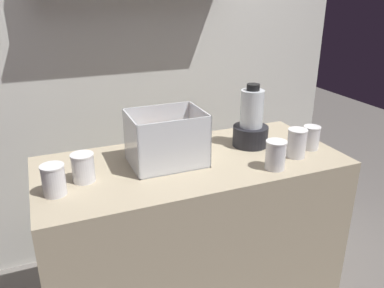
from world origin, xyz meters
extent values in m
cube|color=tan|center=(0.00, 0.00, 0.45)|extent=(1.40, 0.64, 0.90)
cube|color=silver|center=(0.00, 0.77, 1.25)|extent=(2.60, 0.04, 2.50)
cube|color=white|center=(-0.11, 0.02, 0.90)|extent=(0.33, 0.25, 0.01)
cube|color=white|center=(-0.11, -0.10, 1.02)|extent=(0.33, 0.01, 0.24)
cube|color=white|center=(-0.11, 0.14, 1.02)|extent=(0.33, 0.01, 0.24)
cube|color=white|center=(-0.27, 0.02, 1.02)|extent=(0.01, 0.25, 0.24)
cube|color=white|center=(0.05, 0.02, 1.02)|extent=(0.01, 0.25, 0.24)
cone|color=orange|center=(-0.13, 0.02, 0.92)|extent=(0.19, 0.09, 0.03)
cone|color=orange|center=(-0.14, 0.03, 0.92)|extent=(0.06, 0.19, 0.03)
cone|color=orange|center=(-0.15, 0.01, 0.92)|extent=(0.04, 0.20, 0.03)
cone|color=orange|center=(-0.15, 0.02, 0.92)|extent=(0.16, 0.17, 0.03)
cone|color=orange|center=(-0.09, 0.03, 0.96)|extent=(0.15, 0.09, 0.03)
cone|color=orange|center=(-0.14, 0.01, 0.96)|extent=(0.15, 0.06, 0.03)
cone|color=orange|center=(-0.18, 0.00, 0.96)|extent=(0.17, 0.09, 0.03)
cylinder|color=black|center=(0.34, 0.06, 0.95)|extent=(0.18, 0.18, 0.10)
cylinder|color=silver|center=(0.34, 0.06, 1.09)|extent=(0.11, 0.11, 0.18)
cylinder|color=red|center=(0.34, 0.06, 1.02)|extent=(0.10, 0.10, 0.04)
cylinder|color=black|center=(0.34, 0.06, 1.20)|extent=(0.06, 0.06, 0.03)
cylinder|color=white|center=(-0.61, -0.09, 0.96)|extent=(0.09, 0.09, 0.12)
cylinder|color=red|center=(-0.61, -0.09, 0.95)|extent=(0.08, 0.08, 0.09)
cylinder|color=white|center=(-0.61, -0.09, 1.02)|extent=(0.09, 0.09, 0.01)
cylinder|color=white|center=(-0.49, -0.02, 0.96)|extent=(0.09, 0.09, 0.11)
cylinder|color=yellow|center=(-0.49, -0.02, 0.93)|extent=(0.08, 0.08, 0.07)
cylinder|color=white|center=(-0.49, -0.02, 1.02)|extent=(0.09, 0.09, 0.01)
cylinder|color=white|center=(0.30, -0.22, 0.96)|extent=(0.09, 0.09, 0.12)
cylinder|color=maroon|center=(0.30, -0.22, 0.94)|extent=(0.08, 0.08, 0.07)
cylinder|color=white|center=(0.30, -0.22, 1.03)|extent=(0.09, 0.09, 0.01)
cylinder|color=white|center=(0.47, -0.15, 0.96)|extent=(0.09, 0.09, 0.13)
cylinder|color=orange|center=(0.47, -0.15, 0.95)|extent=(0.08, 0.08, 0.10)
cylinder|color=white|center=(0.47, -0.15, 1.03)|extent=(0.09, 0.09, 0.01)
cylinder|color=white|center=(0.59, -0.09, 0.95)|extent=(0.08, 0.08, 0.11)
cylinder|color=maroon|center=(0.59, -0.09, 0.94)|extent=(0.07, 0.07, 0.08)
cylinder|color=white|center=(0.59, -0.09, 1.01)|extent=(0.08, 0.08, 0.01)
camera|label=1|loc=(-0.62, -1.51, 1.64)|focal=36.33mm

